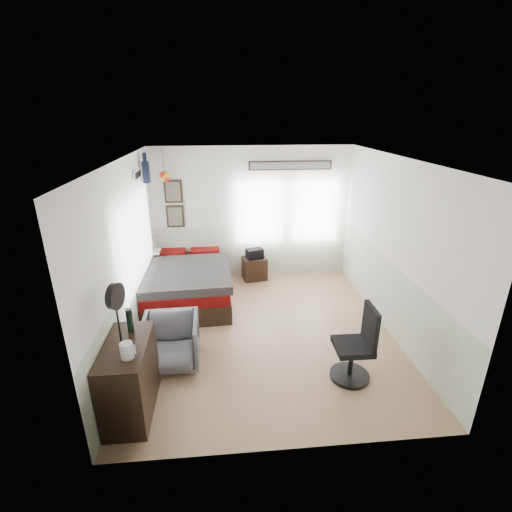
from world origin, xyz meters
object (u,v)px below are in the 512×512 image
object	(u,v)px
bed	(188,283)
nightstand	(254,268)
armchair	(171,342)
dresser	(130,378)
task_chair	(357,350)

from	to	relation	value
bed	nightstand	xyz separation A→B (m)	(1.32, 0.79, -0.10)
bed	nightstand	distance (m)	1.54
armchair	dresser	bearing A→B (deg)	-115.44
armchair	task_chair	distance (m)	2.49
nightstand	armchair	bearing A→B (deg)	-127.59
task_chair	dresser	bearing A→B (deg)	-172.97
nightstand	task_chair	size ratio (longest dim) A/B	0.45
dresser	armchair	distance (m)	0.91
bed	dresser	size ratio (longest dim) A/B	2.19
bed	armchair	xyz separation A→B (m)	(-0.08, -1.92, 0.02)
nightstand	task_chair	distance (m)	3.40
armchair	nightstand	xyz separation A→B (m)	(1.40, 2.71, -0.11)
bed	task_chair	bearing A→B (deg)	-48.82
nightstand	task_chair	xyz separation A→B (m)	(1.03, -3.24, 0.19)
nightstand	dresser	bearing A→B (deg)	-126.78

